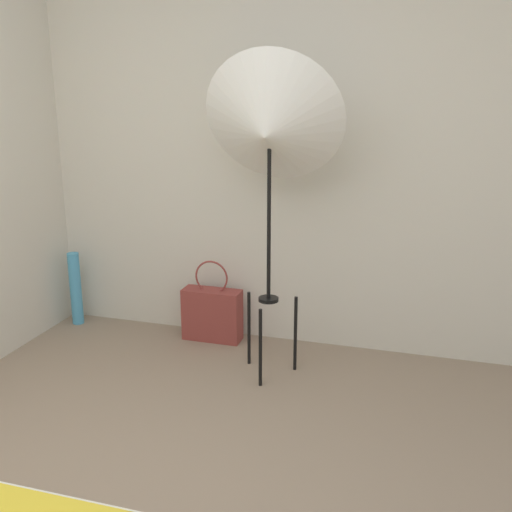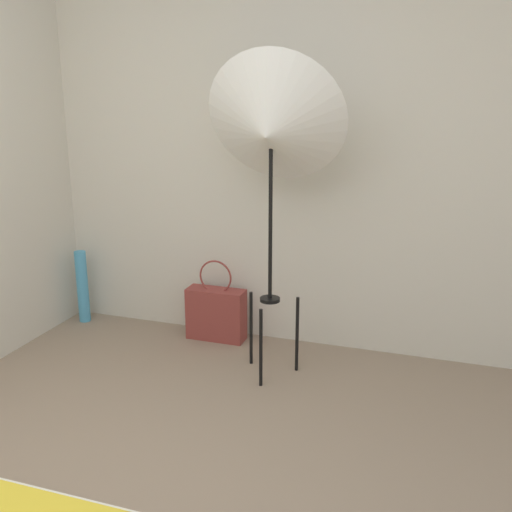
# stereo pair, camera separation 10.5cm
# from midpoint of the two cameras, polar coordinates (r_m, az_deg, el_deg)

# --- Properties ---
(wall_back) EXTENTS (8.00, 0.05, 2.60)m
(wall_back) POSITION_cam_midpoint_polar(r_m,az_deg,el_deg) (3.82, -1.38, 10.85)
(wall_back) COLOR beige
(wall_back) RESTS_ON ground_plane
(photo_umbrella) EXTENTS (0.78, 0.54, 1.83)m
(photo_umbrella) POSITION_cam_midpoint_polar(r_m,az_deg,el_deg) (3.23, 0.34, 12.04)
(photo_umbrella) COLOR black
(photo_umbrella) RESTS_ON ground_plane
(tote_bag) EXTENTS (0.39, 0.14, 0.55)m
(tote_bag) POSITION_cam_midpoint_polar(r_m,az_deg,el_deg) (4.00, -4.95, -5.49)
(tote_bag) COLOR brown
(tote_bag) RESTS_ON ground_plane
(paper_roll) EXTENTS (0.08, 0.08, 0.52)m
(paper_roll) POSITION_cam_midpoint_polar(r_m,az_deg,el_deg) (4.43, -17.46, -2.99)
(paper_roll) COLOR #4CA3D1
(paper_roll) RESTS_ON ground_plane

